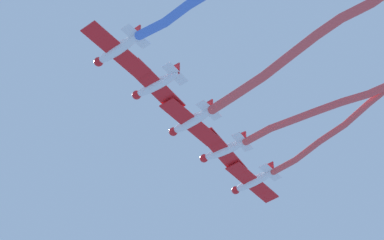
% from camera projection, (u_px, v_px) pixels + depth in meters
% --- Properties ---
extents(airplane_lead, '(6.41, 6.21, 1.83)m').
position_uv_depth(airplane_lead, '(253.00, 182.00, 79.76)').
color(airplane_lead, white).
extents(smoke_trail_lead, '(16.34, 11.42, 1.03)m').
position_uv_depth(smoke_trail_lead, '(344.00, 122.00, 73.54)').
color(smoke_trail_lead, '#DB4C4C').
extents(airplane_left_wing, '(6.82, 5.87, 1.83)m').
position_uv_depth(airplane_left_wing, '(223.00, 150.00, 76.72)').
color(airplane_left_wing, white).
extents(smoke_trail_left_wing, '(11.33, 15.67, 1.34)m').
position_uv_depth(smoke_trail_left_wing, '(330.00, 107.00, 72.22)').
color(smoke_trail_left_wing, '#DB4C4C').
extents(airplane_right_wing, '(6.37, 6.25, 1.83)m').
position_uv_depth(airplane_right_wing, '(191.00, 121.00, 73.28)').
color(airplane_right_wing, white).
extents(smoke_trail_right_wing, '(15.47, 15.44, 2.73)m').
position_uv_depth(smoke_trail_right_wing, '(302.00, 48.00, 68.05)').
color(smoke_trail_right_wing, '#DB4C4C').
extents(airplane_slot, '(6.64, 5.97, 1.83)m').
position_uv_depth(airplane_slot, '(156.00, 85.00, 70.23)').
color(airplane_slot, white).
extents(airplane_trail, '(6.39, 6.23, 1.83)m').
position_uv_depth(airplane_trail, '(117.00, 49.00, 66.79)').
color(airplane_trail, white).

